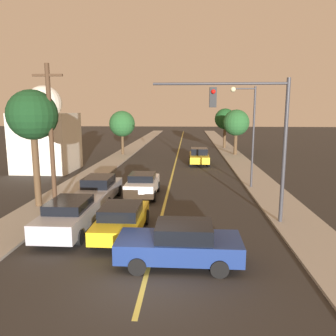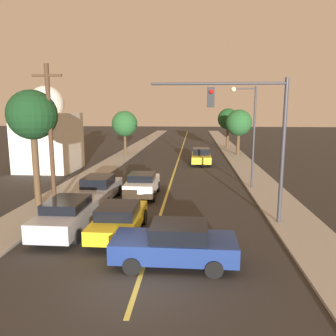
% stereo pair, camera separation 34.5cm
% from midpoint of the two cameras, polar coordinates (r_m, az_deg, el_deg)
% --- Properties ---
extents(ground_plane, '(200.00, 200.00, 0.00)m').
position_cam_midpoint_polar(ground_plane, '(11.07, -4.17, -19.10)').
color(ground_plane, '#2D2B28').
extents(road_surface, '(10.76, 80.00, 0.01)m').
position_cam_midpoint_polar(road_surface, '(45.89, 2.62, 3.30)').
color(road_surface, '#2D2B28').
rests_on(road_surface, ground).
extents(sidewalk_left, '(2.50, 80.00, 0.12)m').
position_cam_midpoint_polar(sidewalk_left, '(46.58, -5.57, 3.44)').
color(sidewalk_left, '#9E998E').
rests_on(sidewalk_left, ground).
extents(sidewalk_right, '(2.50, 80.00, 0.12)m').
position_cam_midpoint_polar(sidewalk_right, '(46.14, 10.89, 3.24)').
color(sidewalk_right, '#9E998E').
rests_on(sidewalk_right, ground).
extents(car_near_lane_front, '(1.95, 4.46, 1.39)m').
position_cam_midpoint_polar(car_near_lane_front, '(14.52, -7.83, -8.71)').
color(car_near_lane_front, gold).
rests_on(car_near_lane_front, ground).
extents(car_near_lane_second, '(1.88, 3.99, 1.50)m').
position_cam_midpoint_polar(car_near_lane_second, '(20.69, -3.99, -2.81)').
color(car_near_lane_second, white).
rests_on(car_near_lane_second, ground).
extents(car_outer_lane_front, '(1.94, 4.89, 1.51)m').
position_cam_midpoint_polar(car_outer_lane_front, '(15.45, -16.27, -7.67)').
color(car_outer_lane_front, '#A5A8B2').
rests_on(car_outer_lane_front, ground).
extents(car_outer_lane_second, '(1.88, 4.66, 1.57)m').
position_cam_midpoint_polar(car_outer_lane_second, '(19.80, -11.42, -3.54)').
color(car_outer_lane_second, '#A5A8B2').
rests_on(car_outer_lane_second, ground).
extents(car_far_oncoming, '(1.99, 4.67, 1.60)m').
position_cam_midpoint_polar(car_far_oncoming, '(33.16, 6.06, 2.06)').
color(car_far_oncoming, gold).
rests_on(car_far_oncoming, ground).
extents(car_crossing_right, '(4.34, 1.94, 1.51)m').
position_cam_midpoint_polar(car_crossing_right, '(11.79, 2.14, -13.05)').
color(car_crossing_right, navy).
rests_on(car_crossing_right, ground).
extents(traffic_signal_mast, '(6.18, 0.42, 6.70)m').
position_cam_midpoint_polar(traffic_signal_mast, '(15.60, 15.11, 7.28)').
color(traffic_signal_mast, '#333338').
rests_on(traffic_signal_mast, ground).
extents(streetlamp_right, '(1.72, 0.36, 6.82)m').
position_cam_midpoint_polar(streetlamp_right, '(22.91, 14.24, 7.56)').
color(streetlamp_right, '#333338').
rests_on(streetlamp_right, ground).
extents(utility_pole_left, '(1.60, 0.24, 7.65)m').
position_cam_midpoint_polar(utility_pole_left, '(18.66, -19.27, 5.55)').
color(utility_pole_left, '#422D1E').
rests_on(utility_pole_left, ground).
extents(tree_left_near, '(2.67, 2.67, 6.35)m').
position_cam_midpoint_polar(tree_left_near, '(19.15, -22.07, 8.35)').
color(tree_left_near, '#4C3823').
rests_on(tree_left_near, ground).
extents(tree_left_far, '(3.06, 3.06, 5.19)m').
position_cam_midpoint_polar(tree_left_far, '(39.73, -7.31, 7.62)').
color(tree_left_far, '#4C3823').
rests_on(tree_left_far, ground).
extents(tree_right_near, '(3.09, 3.09, 5.35)m').
position_cam_midpoint_polar(tree_right_near, '(39.96, 12.48, 7.66)').
color(tree_right_near, '#4C3823').
rests_on(tree_right_near, ground).
extents(tree_right_far, '(2.89, 2.89, 5.50)m').
position_cam_midpoint_polar(tree_right_far, '(46.91, 10.64, 8.35)').
color(tree_right_far, '#4C3823').
rests_on(tree_right_far, ground).
extents(domed_building_left, '(4.79, 4.79, 7.49)m').
position_cam_midpoint_polar(domed_building_left, '(31.17, -19.81, 5.48)').
color(domed_building_left, beige).
rests_on(domed_building_left, ground).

